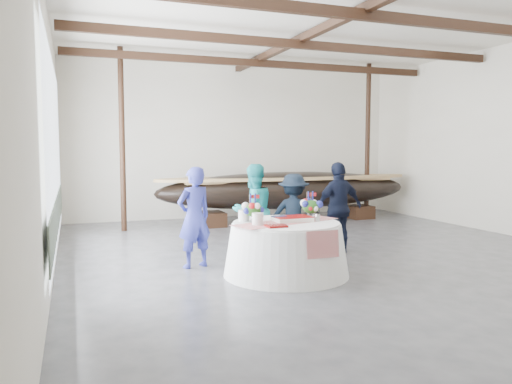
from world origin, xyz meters
name	(u,v)px	position (x,y,z in m)	size (l,w,h in m)	color
floor	(334,255)	(0.00, 0.00, 0.00)	(10.00, 12.00, 0.01)	#3D3D42
wall_back	(237,142)	(0.00, 6.00, 2.25)	(10.00, 0.02, 4.50)	silver
wall_left	(48,135)	(-5.00, 0.00, 2.25)	(0.02, 12.00, 4.50)	silver
ceiling	(337,15)	(0.00, 0.00, 4.50)	(10.00, 12.00, 0.01)	white
pavilion_structure	(318,50)	(0.00, 0.76, 4.00)	(9.80, 11.76, 4.50)	black
open_bay	(55,161)	(-4.95, 1.00, 1.83)	(0.03, 7.00, 3.20)	silver
longboat_display	(289,190)	(0.98, 4.33, 0.89)	(7.47, 1.49, 1.40)	black
banquet_table	(286,249)	(-1.47, -1.05, 0.43)	(2.02, 2.02, 0.87)	white
tabletop_items	(281,212)	(-1.50, -0.91, 1.01)	(1.95, 1.12, 0.40)	red
guest_woman_blue	(194,217)	(-2.73, -0.02, 0.87)	(0.63, 0.42, 1.74)	navy
guest_woman_teal	(253,211)	(-1.49, 0.44, 0.88)	(0.85, 0.67, 1.76)	#21A6AB
guest_man_left	(294,215)	(-0.74, 0.24, 0.79)	(1.01, 0.58, 1.57)	black
guest_man_right	(339,208)	(0.20, 0.20, 0.89)	(1.05, 0.44, 1.79)	black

